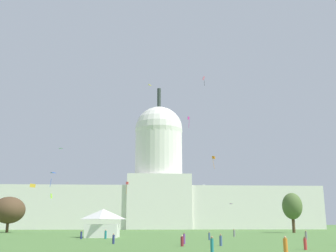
{
  "coord_description": "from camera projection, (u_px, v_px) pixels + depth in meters",
  "views": [
    {
      "loc": [
        -3.04,
        -32.06,
        3.17
      ],
      "look_at": [
        4.93,
        102.4,
        35.61
      ],
      "focal_mm": 42.64,
      "sensor_mm": 36.0,
      "label": 1
    }
  ],
  "objects": [
    {
      "name": "event_tent",
      "position": [
        103.0,
        223.0,
        83.87
      ],
      "size": [
        7.15,
        7.32,
        5.82
      ],
      "rotation": [
        0.0,
        0.0,
        -0.03
      ],
      "color": "white",
      "rests_on": "ground_plane"
    },
    {
      "name": "person_maroon_near_tree_east",
      "position": [
        182.0,
        241.0,
        53.13
      ],
      "size": [
        0.44,
        0.44,
        1.5
      ],
      "rotation": [
        0.0,
        0.0,
        1.61
      ],
      "color": "maroon",
      "rests_on": "ground_plane"
    },
    {
      "name": "kite_yellow_high",
      "position": [
        148.0,
        86.0,
        130.16
      ],
      "size": [
        1.34,
        1.79,
        0.18
      ],
      "rotation": [
        0.0,
        0.0,
        4.21
      ],
      "color": "yellow"
    },
    {
      "name": "person_purple_front_right",
      "position": [
        184.0,
        239.0,
        58.59
      ],
      "size": [
        0.34,
        0.34,
        1.64
      ],
      "rotation": [
        0.0,
        0.0,
        4.66
      ],
      "color": "#703D93",
      "rests_on": "ground_plane"
    },
    {
      "name": "person_grey_mid_center",
      "position": [
        234.0,
        233.0,
        88.0
      ],
      "size": [
        0.57,
        0.57,
        1.63
      ],
      "rotation": [
        0.0,
        0.0,
        5.36
      ],
      "color": "gray",
      "rests_on": "ground_plane"
    },
    {
      "name": "kite_blue_low",
      "position": [
        50.0,
        175.0,
        72.96
      ],
      "size": [
        1.11,
        1.57,
        2.32
      ],
      "rotation": [
        0.0,
        0.0,
        4.41
      ],
      "color": "blue"
    },
    {
      "name": "kite_gold_low",
      "position": [
        33.0,
        186.0,
        80.1
      ],
      "size": [
        1.1,
        0.36,
        0.78
      ],
      "rotation": [
        0.0,
        0.0,
        5.72
      ],
      "color": "gold"
    },
    {
      "name": "person_orange_back_right",
      "position": [
        285.0,
        245.0,
        41.37
      ],
      "size": [
        0.62,
        0.62,
        1.74
      ],
      "rotation": [
        0.0,
        0.0,
        5.31
      ],
      "color": "orange",
      "rests_on": "ground_plane"
    },
    {
      "name": "person_denim_aisle_center",
      "position": [
        221.0,
        240.0,
        54.05
      ],
      "size": [
        0.5,
        0.5,
        1.57
      ],
      "rotation": [
        0.0,
        0.0,
        3.57
      ],
      "color": "#3D5684",
      "rests_on": "ground_plane"
    },
    {
      "name": "kite_violet_low",
      "position": [
        230.0,
        204.0,
        142.88
      ],
      "size": [
        1.21,
        1.31,
        0.27
      ],
      "rotation": [
        0.0,
        0.0,
        5.41
      ],
      "color": "purple"
    },
    {
      "name": "kite_lime_low",
      "position": [
        51.0,
        197.0,
        115.7
      ],
      "size": [
        0.51,
        0.73,
        3.23
      ],
      "rotation": [
        0.0,
        0.0,
        0.43
      ],
      "color": "#8CD133"
    },
    {
      "name": "kite_pink_high",
      "position": [
        204.0,
        79.0,
        124.7
      ],
      "size": [
        1.02,
        0.83,
        3.07
      ],
      "rotation": [
        0.0,
        0.0,
        0.01
      ],
      "color": "pink"
    },
    {
      "name": "kite_red_low",
      "position": [
        127.0,
        183.0,
        143.41
      ],
      "size": [
        0.98,
        0.99,
        4.37
      ],
      "rotation": [
        0.0,
        0.0,
        2.85
      ],
      "color": "red"
    },
    {
      "name": "kite_magenta_mid",
      "position": [
        189.0,
        120.0,
        99.48
      ],
      "size": [
        0.59,
        0.62,
        2.94
      ],
      "rotation": [
        0.0,
        0.0,
        3.16
      ],
      "color": "#D1339E"
    },
    {
      "name": "tree_west_mid",
      "position": [
        9.0,
        210.0,
        122.34
      ],
      "size": [
        13.61,
        13.61,
        10.76
      ],
      "color": "#4C3823",
      "rests_on": "ground_plane"
    },
    {
      "name": "tree_east_far",
      "position": [
        292.0,
        206.0,
        120.63
      ],
      "size": [
        8.03,
        8.16,
        11.78
      ],
      "color": "#4C3823",
      "rests_on": "ground_plane"
    },
    {
      "name": "capitol_building",
      "position": [
        158.0,
        193.0,
        184.94
      ],
      "size": [
        145.97,
        27.25,
        67.21
      ],
      "color": "silver",
      "rests_on": "ground_plane"
    },
    {
      "name": "kite_orange_mid",
      "position": [
        214.0,
        158.0,
        109.53
      ],
      "size": [
        1.02,
        1.0,
        3.57
      ],
      "rotation": [
        0.0,
        0.0,
        1.13
      ],
      "color": "orange"
    },
    {
      "name": "person_navy_edge_east",
      "position": [
        81.0,
        235.0,
        75.62
      ],
      "size": [
        0.38,
        0.38,
        1.61
      ],
      "rotation": [
        0.0,
        0.0,
        3.19
      ],
      "color": "navy",
      "rests_on": "ground_plane"
    },
    {
      "name": "person_navy_lawn_far_right",
      "position": [
        113.0,
        239.0,
        59.03
      ],
      "size": [
        0.45,
        0.45,
        1.51
      ],
      "rotation": [
        0.0,
        0.0,
        4.24
      ],
      "color": "navy",
      "rests_on": "ground_plane"
    },
    {
      "name": "person_denim_deep_crowd",
      "position": [
        209.0,
        236.0,
        71.34
      ],
      "size": [
        0.46,
        0.46,
        1.45
      ],
      "rotation": [
        0.0,
        0.0,
        5.48
      ],
      "color": "#3D5684",
      "rests_on": "ground_plane"
    },
    {
      "name": "person_teal_near_tent",
      "position": [
        212.0,
        246.0,
        40.57
      ],
      "size": [
        0.44,
        0.44,
        1.74
      ],
      "rotation": [
        0.0,
        0.0,
        1.15
      ],
      "color": "#1E757A",
      "rests_on": "ground_plane"
    },
    {
      "name": "person_red_front_center",
      "position": [
        305.0,
        244.0,
        46.56
      ],
      "size": [
        0.51,
        0.51,
        1.53
      ],
      "rotation": [
        0.0,
        0.0,
        0.65
      ],
      "color": "red",
      "rests_on": "ground_plane"
    },
    {
      "name": "kite_white_low",
      "position": [
        202.0,
        186.0,
        144.5
      ],
      "size": [
        1.59,
        1.57,
        0.18
      ],
      "rotation": [
        0.0,
        0.0,
        3.91
      ],
      "color": "white"
    },
    {
      "name": "kite_green_mid",
      "position": [
        60.0,
        149.0,
        139.95
      ],
      "size": [
        1.44,
        0.67,
        0.17
      ],
      "rotation": [
        0.0,
        0.0,
        6.19
      ],
      "color": "green"
    },
    {
      "name": "person_teal_lawn_far_left",
      "position": [
        106.0,
        235.0,
        76.34
      ],
      "size": [
        0.58,
        0.58,
        1.76
      ],
      "rotation": [
        0.0,
        0.0,
        2.59
      ],
      "color": "#1E757A",
      "rests_on": "ground_plane"
    },
    {
      "name": "person_grey_back_center",
      "position": [
        306.0,
        235.0,
        72.46
      ],
      "size": [
        0.55,
        0.55,
        1.68
      ],
      "rotation": [
        0.0,
        0.0,
        0.72
      ],
      "color": "gray",
      "rests_on": "ground_plane"
    }
  ]
}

